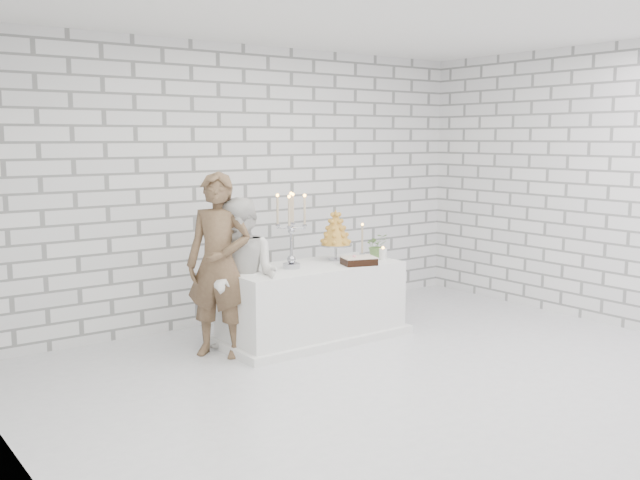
{
  "coord_description": "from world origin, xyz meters",
  "views": [
    {
      "loc": [
        -4.0,
        -4.29,
        2.01
      ],
      "look_at": [
        -0.03,
        1.07,
        1.05
      ],
      "focal_mm": 40.08,
      "sensor_mm": 36.0,
      "label": 1
    }
  ],
  "objects_px": {
    "bride": "(244,277)",
    "cake_table": "(312,302)",
    "candelabra": "(291,230)",
    "croquembouche": "(336,235)",
    "groom": "(219,265)"
  },
  "relations": [
    {
      "from": "bride",
      "to": "cake_table",
      "type": "bearing_deg",
      "value": 65.52
    },
    {
      "from": "bride",
      "to": "candelabra",
      "type": "distance_m",
      "value": 0.68
    },
    {
      "from": "cake_table",
      "to": "croquembouche",
      "type": "height_order",
      "value": "croquembouche"
    },
    {
      "from": "cake_table",
      "to": "bride",
      "type": "relative_size",
      "value": 1.23
    },
    {
      "from": "groom",
      "to": "candelabra",
      "type": "relative_size",
      "value": 2.29
    },
    {
      "from": "cake_table",
      "to": "candelabra",
      "type": "bearing_deg",
      "value": -179.12
    },
    {
      "from": "groom",
      "to": "croquembouche",
      "type": "height_order",
      "value": "groom"
    },
    {
      "from": "cake_table",
      "to": "candelabra",
      "type": "relative_size",
      "value": 2.43
    },
    {
      "from": "cake_table",
      "to": "groom",
      "type": "relative_size",
      "value": 1.06
    },
    {
      "from": "bride",
      "to": "candelabra",
      "type": "relative_size",
      "value": 1.97
    },
    {
      "from": "cake_table",
      "to": "croquembouche",
      "type": "relative_size",
      "value": 3.41
    },
    {
      "from": "croquembouche",
      "to": "groom",
      "type": "bearing_deg",
      "value": -178.39
    },
    {
      "from": "croquembouche",
      "to": "bride",
      "type": "bearing_deg",
      "value": -172.82
    },
    {
      "from": "groom",
      "to": "bride",
      "type": "relative_size",
      "value": 1.16
    },
    {
      "from": "cake_table",
      "to": "croquembouche",
      "type": "xyz_separation_m",
      "value": [
        0.38,
        0.1,
        0.64
      ]
    }
  ]
}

